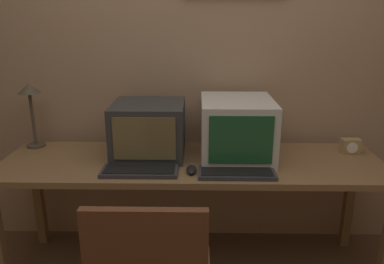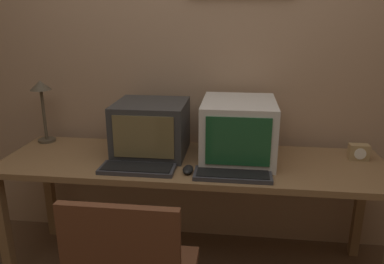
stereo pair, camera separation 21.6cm
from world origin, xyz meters
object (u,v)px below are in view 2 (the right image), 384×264
at_px(monitor_left, 151,128).
at_px(monitor_right, 238,130).
at_px(keyboard_main, 137,169).
at_px(desk_clock, 359,152).
at_px(mouse_near_keyboard, 188,170).
at_px(keyboard_side, 233,175).
at_px(desk_lamp, 42,96).

relative_size(monitor_left, monitor_right, 0.88).
bearing_deg(keyboard_main, monitor_left, 86.25).
height_order(monitor_left, keyboard_main, monitor_left).
height_order(monitor_right, desk_clock, monitor_right).
relative_size(monitor_left, mouse_near_keyboard, 3.86).
relative_size(monitor_right, keyboard_main, 1.16).
bearing_deg(monitor_right, keyboard_side, -94.43).
distance_m(keyboard_side, desk_lamp, 1.37).
relative_size(monitor_left, desk_lamp, 1.03).
bearing_deg(desk_lamp, desk_clock, -2.61).
relative_size(monitor_right, keyboard_side, 1.17).
bearing_deg(monitor_left, keyboard_main, -93.75).
distance_m(keyboard_main, desk_lamp, 0.90).
distance_m(keyboard_main, keyboard_side, 0.52).
xyz_separation_m(monitor_left, desk_clock, (1.24, 0.04, -0.11)).
distance_m(monitor_right, keyboard_main, 0.63).
height_order(monitor_left, keyboard_side, monitor_left).
relative_size(monitor_right, mouse_near_keyboard, 4.39).
bearing_deg(desk_lamp, mouse_near_keyboard, -21.69).
height_order(monitor_left, monitor_right, monitor_right).
relative_size(keyboard_side, desk_clock, 3.64).
xyz_separation_m(monitor_left, keyboard_main, (-0.02, -0.29, -0.15)).
height_order(monitor_right, desk_lamp, desk_lamp).
relative_size(monitor_right, desk_clock, 4.26).
distance_m(monitor_left, desk_clock, 1.25).
relative_size(mouse_near_keyboard, desk_clock, 0.97).
xyz_separation_m(mouse_near_keyboard, desk_clock, (0.98, 0.32, 0.03)).
xyz_separation_m(keyboard_main, desk_lamp, (-0.74, 0.42, 0.30)).
bearing_deg(monitor_left, mouse_near_keyboard, -46.27).
height_order(monitor_right, keyboard_main, monitor_right).
xyz_separation_m(keyboard_side, desk_clock, (0.74, 0.34, 0.03)).
bearing_deg(desk_clock, monitor_right, -175.14).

